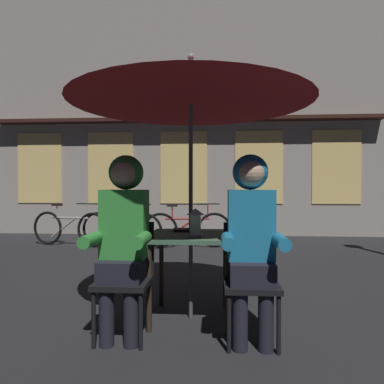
{
  "coord_description": "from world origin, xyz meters",
  "views": [
    {
      "loc": [
        0.22,
        -2.98,
        1.16
      ],
      "look_at": [
        0.0,
        0.15,
        1.1
      ],
      "focal_mm": 32.1,
      "sensor_mm": 36.0,
      "label": 1
    }
  ],
  "objects_px": {
    "patio_umbrella": "(191,83)",
    "lantern": "(196,221)",
    "bicycle_nearest": "(69,228)",
    "bicycle_second": "(121,229)",
    "chair_left": "(126,272)",
    "bicycle_third": "(187,229)",
    "chair_right": "(250,274)",
    "person_left_hooded": "(124,227)",
    "cafe_table": "(191,246)",
    "book": "(184,230)",
    "person_right_hooded": "(251,228)"
  },
  "relations": [
    {
      "from": "chair_right",
      "to": "bicycle_third",
      "type": "height_order",
      "value": "chair_right"
    },
    {
      "from": "person_left_hooded",
      "to": "chair_right",
      "type": "bearing_deg",
      "value": 3.39
    },
    {
      "from": "cafe_table",
      "to": "bicycle_nearest",
      "type": "xyz_separation_m",
      "value": [
        -2.62,
        3.47,
        -0.29
      ]
    },
    {
      "from": "chair_right",
      "to": "bicycle_second",
      "type": "height_order",
      "value": "chair_right"
    },
    {
      "from": "cafe_table",
      "to": "person_right_hooded",
      "type": "distance_m",
      "value": 0.67
    },
    {
      "from": "patio_umbrella",
      "to": "bicycle_nearest",
      "type": "distance_m",
      "value": 4.67
    },
    {
      "from": "cafe_table",
      "to": "person_right_hooded",
      "type": "bearing_deg",
      "value": -41.57
    },
    {
      "from": "bicycle_second",
      "to": "book",
      "type": "relative_size",
      "value": 8.24
    },
    {
      "from": "bicycle_third",
      "to": "cafe_table",
      "type": "bearing_deg",
      "value": -84.64
    },
    {
      "from": "person_left_hooded",
      "to": "bicycle_nearest",
      "type": "xyz_separation_m",
      "value": [
        -2.14,
        3.89,
        -0.5
      ]
    },
    {
      "from": "chair_left",
      "to": "person_left_hooded",
      "type": "relative_size",
      "value": 0.62
    },
    {
      "from": "lantern",
      "to": "patio_umbrella",
      "type": "bearing_deg",
      "value": 114.2
    },
    {
      "from": "lantern",
      "to": "person_left_hooded",
      "type": "height_order",
      "value": "person_left_hooded"
    },
    {
      "from": "patio_umbrella",
      "to": "bicycle_second",
      "type": "bearing_deg",
      "value": 115.01
    },
    {
      "from": "chair_right",
      "to": "bicycle_third",
      "type": "bearing_deg",
      "value": 101.89
    },
    {
      "from": "chair_right",
      "to": "bicycle_nearest",
      "type": "distance_m",
      "value": 4.93
    },
    {
      "from": "lantern",
      "to": "person_right_hooded",
      "type": "height_order",
      "value": "person_right_hooded"
    },
    {
      "from": "bicycle_nearest",
      "to": "bicycle_second",
      "type": "height_order",
      "value": "same"
    },
    {
      "from": "chair_left",
      "to": "bicycle_nearest",
      "type": "bearing_deg",
      "value": 119.14
    },
    {
      "from": "chair_right",
      "to": "bicycle_second",
      "type": "bearing_deg",
      "value": 118.76
    },
    {
      "from": "patio_umbrella",
      "to": "person_right_hooded",
      "type": "xyz_separation_m",
      "value": [
        0.48,
        -0.43,
        -1.21
      ]
    },
    {
      "from": "bicycle_nearest",
      "to": "bicycle_second",
      "type": "xyz_separation_m",
      "value": [
        1.04,
        -0.09,
        0.0
      ]
    },
    {
      "from": "chair_left",
      "to": "chair_right",
      "type": "bearing_deg",
      "value": 0.0
    },
    {
      "from": "person_left_hooded",
      "to": "person_right_hooded",
      "type": "distance_m",
      "value": 0.96
    },
    {
      "from": "bicycle_third",
      "to": "chair_left",
      "type": "bearing_deg",
      "value": -92.36
    },
    {
      "from": "book",
      "to": "chair_left",
      "type": "bearing_deg",
      "value": -135.07
    },
    {
      "from": "cafe_table",
      "to": "lantern",
      "type": "bearing_deg",
      "value": -65.8
    },
    {
      "from": "cafe_table",
      "to": "chair_left",
      "type": "xyz_separation_m",
      "value": [
        -0.48,
        -0.37,
        -0.15
      ]
    },
    {
      "from": "chair_left",
      "to": "bicycle_second",
      "type": "height_order",
      "value": "chair_left"
    },
    {
      "from": "lantern",
      "to": "book",
      "type": "xyz_separation_m",
      "value": [
        -0.12,
        0.29,
        -0.11
      ]
    },
    {
      "from": "cafe_table",
      "to": "chair_right",
      "type": "bearing_deg",
      "value": -37.55
    },
    {
      "from": "chair_right",
      "to": "bicycle_nearest",
      "type": "xyz_separation_m",
      "value": [
        -3.1,
        3.84,
        -0.14
      ]
    },
    {
      "from": "cafe_table",
      "to": "person_right_hooded",
      "type": "relative_size",
      "value": 0.53
    },
    {
      "from": "lantern",
      "to": "bicycle_nearest",
      "type": "bearing_deg",
      "value": 126.72
    },
    {
      "from": "book",
      "to": "cafe_table",
      "type": "bearing_deg",
      "value": -76.24
    },
    {
      "from": "cafe_table",
      "to": "bicycle_nearest",
      "type": "height_order",
      "value": "bicycle_nearest"
    },
    {
      "from": "person_right_hooded",
      "to": "cafe_table",
      "type": "bearing_deg",
      "value": 138.43
    },
    {
      "from": "patio_umbrella",
      "to": "person_left_hooded",
      "type": "relative_size",
      "value": 1.65
    },
    {
      "from": "chair_left",
      "to": "bicycle_third",
      "type": "height_order",
      "value": "chair_left"
    },
    {
      "from": "cafe_table",
      "to": "patio_umbrella",
      "type": "bearing_deg",
      "value": 0.0
    },
    {
      "from": "chair_left",
      "to": "book",
      "type": "xyz_separation_m",
      "value": [
        0.41,
        0.55,
        0.26
      ]
    },
    {
      "from": "patio_umbrella",
      "to": "lantern",
      "type": "bearing_deg",
      "value": -65.8
    },
    {
      "from": "chair_left",
      "to": "person_right_hooded",
      "type": "bearing_deg",
      "value": -3.39
    },
    {
      "from": "cafe_table",
      "to": "chair_left",
      "type": "relative_size",
      "value": 0.85
    },
    {
      "from": "chair_right",
      "to": "bicycle_second",
      "type": "xyz_separation_m",
      "value": [
        -2.05,
        3.74,
        -0.14
      ]
    },
    {
      "from": "patio_umbrella",
      "to": "person_right_hooded",
      "type": "relative_size",
      "value": 1.65
    },
    {
      "from": "chair_right",
      "to": "bicycle_nearest",
      "type": "bearing_deg",
      "value": 128.93
    },
    {
      "from": "chair_right",
      "to": "bicycle_third",
      "type": "distance_m",
      "value": 3.9
    },
    {
      "from": "chair_right",
      "to": "book",
      "type": "xyz_separation_m",
      "value": [
        -0.55,
        0.55,
        0.26
      ]
    },
    {
      "from": "lantern",
      "to": "chair_right",
      "type": "distance_m",
      "value": 0.63
    }
  ]
}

